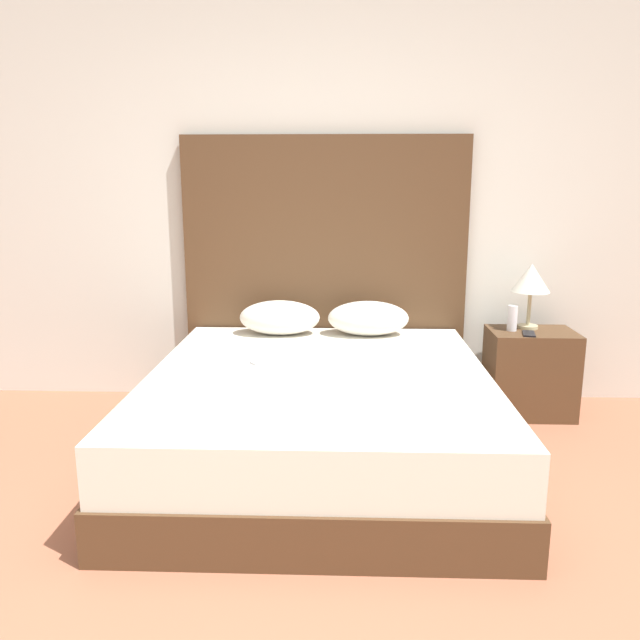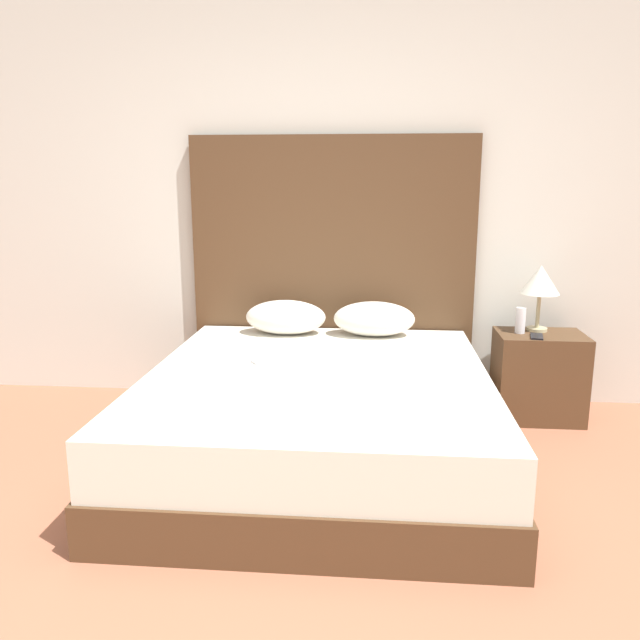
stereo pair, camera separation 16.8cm
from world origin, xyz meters
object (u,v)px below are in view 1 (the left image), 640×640
(bed, at_px, (319,417))
(table_lamp, at_px, (531,280))
(phone_on_bed, at_px, (265,362))
(phone_on_nightstand, at_px, (529,334))
(nightstand, at_px, (530,373))

(bed, relative_size, table_lamp, 4.86)
(bed, height_order, phone_on_bed, phone_on_bed)
(phone_on_bed, relative_size, phone_on_nightstand, 1.01)
(bed, distance_m, phone_on_bed, 0.42)
(phone_on_bed, relative_size, table_lamp, 0.40)
(bed, distance_m, nightstand, 1.50)
(nightstand, height_order, phone_on_nightstand, phone_on_nightstand)
(table_lamp, distance_m, phone_on_nightstand, 0.35)
(table_lamp, bearing_deg, bed, -147.81)
(nightstand, height_order, table_lamp, table_lamp)
(phone_on_bed, height_order, table_lamp, table_lamp)
(phone_on_nightstand, bearing_deg, phone_on_bed, -162.27)
(phone_on_bed, xyz_separation_m, nightstand, (1.61, 0.59, -0.23))
(phone_on_bed, bearing_deg, phone_on_nightstand, 17.73)
(phone_on_nightstand, bearing_deg, table_lamp, 76.37)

